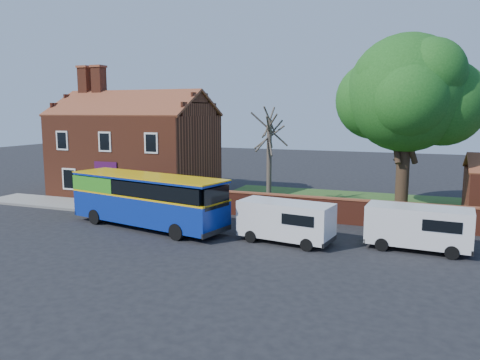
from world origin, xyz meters
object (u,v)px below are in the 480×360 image
at_px(van_near, 286,220).
at_px(van_far, 419,226).
at_px(large_tree, 408,97).
at_px(bus, 143,197).

height_order(van_near, van_far, van_far).
bearing_deg(large_tree, van_near, -118.72).
bearing_deg(bus, van_near, 10.90).
height_order(bus, van_far, bus).
distance_m(van_far, large_tree, 11.10).
distance_m(van_near, van_far, 6.60).
xyz_separation_m(bus, van_far, (15.36, 0.84, -0.56)).
bearing_deg(van_near, bus, -172.76).
bearing_deg(van_near, van_far, 17.85).
xyz_separation_m(van_near, large_tree, (5.45, 9.96, 6.57)).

